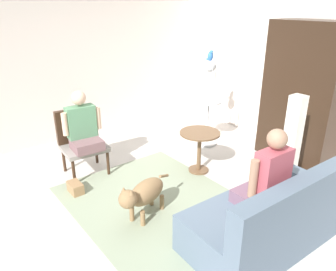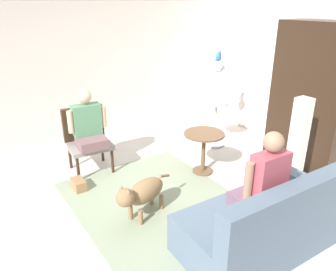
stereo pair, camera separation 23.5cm
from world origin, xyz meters
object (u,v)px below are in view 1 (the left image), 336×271
person_on_armchair (83,126)px  dog (144,193)px  armchair (81,137)px  person_on_couch (267,179)px  armoire_cabinet (303,94)px  bird_cage_stand (209,100)px  column_lamp (292,143)px  parrot (210,56)px  handbag (75,188)px  couch (267,220)px  round_end_table (199,144)px

person_on_armchair → dog: person_on_armchair is taller
armchair → person_on_armchair: person_on_armchair is taller
person_on_couch → armoire_cabinet: armoire_cabinet is taller
bird_cage_stand → column_lamp: (1.70, -0.11, -0.17)m
parrot → column_lamp: (1.72, -0.11, -0.93)m
bird_cage_stand → parrot: size_ratio=8.36×
dog → handbag: bearing=-157.4°
person_on_couch → column_lamp: 1.40m
couch → round_end_table: size_ratio=2.61×
armoire_cabinet → dog: bearing=-93.6°
column_lamp → armoire_cabinet: (-0.42, 0.85, 0.44)m
person_on_armchair → parrot: 2.35m
armchair → parrot: (0.44, 2.17, 1.02)m
person_on_armchair → bird_cage_stand: 2.21m
parrot → handbag: bearing=-87.7°
couch → dog: size_ratio=1.94×
couch → armoire_cabinet: armoire_cabinet is taller
dog → parrot: (-1.12, 2.12, 1.24)m
person_on_armchair → bird_cage_stand: size_ratio=0.55×
couch → armoire_cabinet: 2.46m
armchair → round_end_table: size_ratio=1.49×
round_end_table → column_lamp: (1.04, 0.71, 0.19)m
armoire_cabinet → round_end_table: bearing=-111.8°
armchair → couch: bearing=16.2°
person_on_couch → round_end_table: bearing=159.7°
person_on_couch → handbag: person_on_couch is taller
armchair → dog: (1.57, 0.06, -0.21)m
dog → parrot: 2.70m
person_on_couch → column_lamp: (-0.53, 1.29, -0.14)m
person_on_armchair → bird_cage_stand: bird_cage_stand is taller
armchair → round_end_table: armchair is taller
armchair → bird_cage_stand: size_ratio=0.64×
person_on_couch → handbag: 2.53m
parrot → handbag: 2.95m
bird_cage_stand → handbag: bird_cage_stand is taller
armchair → handbag: armchair is taller
dog → armoire_cabinet: (0.18, 2.86, 0.75)m
person_on_armchair → dog: size_ratio=0.96×
couch → person_on_armchair: person_on_armchair is taller
armchair → armoire_cabinet: armoire_cabinet is taller
dog → bird_cage_stand: 2.44m
person_on_couch → bird_cage_stand: (-2.23, 1.40, 0.03)m
armchair → column_lamp: 2.99m
round_end_table → bird_cage_stand: 1.11m
couch → parrot: 2.95m
round_end_table → armoire_cabinet: (0.63, 1.56, 0.62)m
round_end_table → handbag: 1.85m
person_on_couch → armoire_cabinet: 2.36m
armoire_cabinet → handbag: bearing=-110.0°
handbag → armchair: bearing=146.1°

